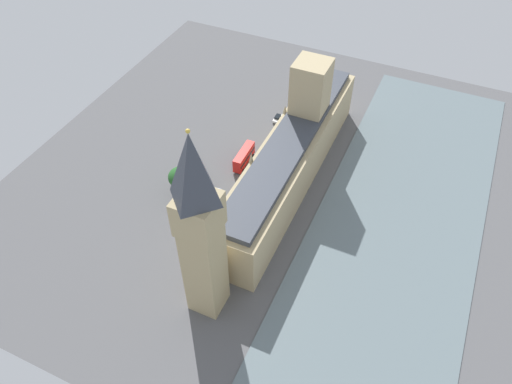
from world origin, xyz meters
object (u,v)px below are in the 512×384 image
object	(u,v)px
car_blue_leading	(215,194)
pedestrian_near_tower	(294,111)
pedestrian_corner	(252,174)
plane_tree_kerbside	(189,170)
car_white_midblock	(277,118)
plane_tree_by_river_gate	(180,177)
street_lamp_opposite_hall	(179,192)
clock_tower	(200,229)
parliament_building	(292,153)
double_decker_bus_under_trees	(244,157)

from	to	relation	value
car_blue_leading	pedestrian_near_tower	size ratio (longest dim) A/B	2.84
pedestrian_corner	plane_tree_kerbside	distance (m)	19.06
car_white_midblock	plane_tree_by_river_gate	size ratio (longest dim) A/B	0.47
car_blue_leading	pedestrian_corner	distance (m)	13.21
street_lamp_opposite_hall	car_white_midblock	bearing A→B (deg)	-102.56
clock_tower	plane_tree_by_river_gate	bearing A→B (deg)	-49.74
street_lamp_opposite_hall	pedestrian_near_tower	bearing A→B (deg)	-104.88
pedestrian_corner	street_lamp_opposite_hall	size ratio (longest dim) A/B	0.29
clock_tower	car_white_midblock	world-z (taller)	clock_tower
parliament_building	double_decker_bus_under_trees	world-z (taller)	parliament_building
parliament_building	double_decker_bus_under_trees	size ratio (longest dim) A/B	7.22
double_decker_bus_under_trees	pedestrian_corner	size ratio (longest dim) A/B	6.14
plane_tree_by_river_gate	pedestrian_corner	bearing A→B (deg)	-135.37
parliament_building	clock_tower	distance (m)	49.57
car_blue_leading	plane_tree_kerbside	bearing A→B (deg)	-3.91
plane_tree_kerbside	car_white_midblock	bearing A→B (deg)	-104.69
clock_tower	plane_tree_by_river_gate	size ratio (longest dim) A/B	5.54
plane_tree_kerbside	double_decker_bus_under_trees	bearing A→B (deg)	-120.65
double_decker_bus_under_trees	plane_tree_by_river_gate	size ratio (longest dim) A/B	1.16
parliament_building	clock_tower	world-z (taller)	clock_tower
plane_tree_kerbside	street_lamp_opposite_hall	world-z (taller)	plane_tree_kerbside
clock_tower	car_white_midblock	xyz separation A→B (m)	(11.94, -69.26, -25.13)
parliament_building	car_white_midblock	bearing A→B (deg)	-59.09
clock_tower	car_blue_leading	distance (m)	42.01
double_decker_bus_under_trees	pedestrian_corner	xyz separation A→B (m)	(-4.50, 3.85, -1.86)
car_blue_leading	pedestrian_near_tower	xyz separation A→B (m)	(-6.13, -45.00, -0.15)
clock_tower	pedestrian_corner	distance (m)	49.81
double_decker_bus_under_trees	pedestrian_corner	bearing A→B (deg)	-41.94
car_blue_leading	plane_tree_kerbside	world-z (taller)	plane_tree_kerbside
double_decker_bus_under_trees	car_blue_leading	world-z (taller)	double_decker_bus_under_trees
car_white_midblock	pedestrian_corner	xyz separation A→B (m)	(-3.52, 27.16, -0.11)
parliament_building	plane_tree_by_river_gate	world-z (taller)	parliament_building
car_white_midblock	pedestrian_near_tower	distance (m)	7.07
parliament_building	pedestrian_near_tower	distance (m)	31.68
pedestrian_near_tower	plane_tree_kerbside	size ratio (longest dim) A/B	0.17
car_blue_leading	plane_tree_by_river_gate	world-z (taller)	plane_tree_by_river_gate
car_white_midblock	plane_tree_kerbside	world-z (taller)	plane_tree_kerbside
pedestrian_near_tower	plane_tree_kerbside	bearing A→B (deg)	-85.46
pedestrian_near_tower	street_lamp_opposite_hall	world-z (taller)	street_lamp_opposite_hall
parliament_building	pedestrian_corner	world-z (taller)	parliament_building
pedestrian_corner	car_blue_leading	bearing A→B (deg)	-131.61
plane_tree_by_river_gate	street_lamp_opposite_hall	distance (m)	3.98
plane_tree_kerbside	pedestrian_near_tower	bearing A→B (deg)	-106.98
clock_tower	plane_tree_by_river_gate	distance (m)	41.01
double_decker_bus_under_trees	plane_tree_kerbside	xyz separation A→B (m)	(9.19, 15.51, 4.46)
parliament_building	pedestrian_near_tower	world-z (taller)	parliament_building
pedestrian_near_tower	street_lamp_opposite_hall	xyz separation A→B (m)	(13.54, 50.98, 3.43)
clock_tower	pedestrian_near_tower	xyz separation A→B (m)	(8.39, -75.38, -25.27)
clock_tower	street_lamp_opposite_hall	xyz separation A→B (m)	(21.93, -24.40, -21.84)
car_blue_leading	pedestrian_corner	bearing A→B (deg)	-120.91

